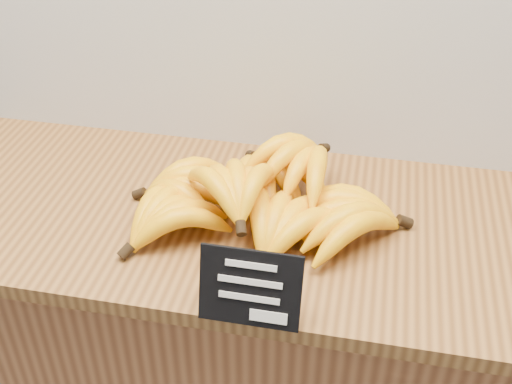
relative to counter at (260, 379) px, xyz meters
name	(u,v)px	position (x,y,z in m)	size (l,w,h in m)	color
counter	(260,379)	(0.00, 0.00, 0.00)	(1.28, 0.50, 0.90)	brown
counter_top	(261,222)	(0.00, 0.00, 0.47)	(1.36, 0.54, 0.03)	brown
chalkboard_sign	(250,288)	(0.03, -0.26, 0.54)	(0.16, 0.01, 0.13)	black
banana_pile	(260,196)	(0.00, 0.00, 0.53)	(0.56, 0.37, 0.12)	#FFB80A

